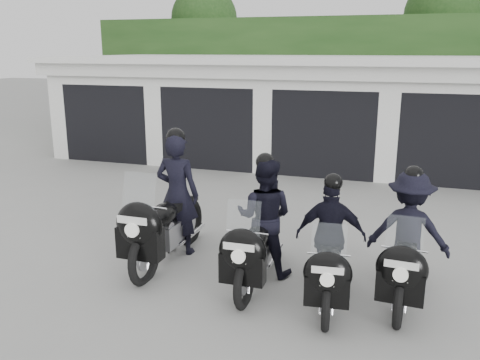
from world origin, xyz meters
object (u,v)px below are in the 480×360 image
(police_bike_b, at_px, (261,226))
(police_bike_d, at_px, (407,241))
(police_bike_a, at_px, (168,209))
(police_bike_c, at_px, (330,246))

(police_bike_b, height_order, police_bike_d, police_bike_b)
(police_bike_a, bearing_deg, police_bike_b, -6.90)
(police_bike_a, xyz_separation_m, police_bike_b, (1.52, -0.21, -0.05))
(police_bike_d, bearing_deg, police_bike_c, -154.98)
(police_bike_a, distance_m, police_bike_c, 2.57)
(police_bike_b, relative_size, police_bike_d, 1.04)
(police_bike_a, height_order, police_bike_b, police_bike_a)
(police_bike_c, bearing_deg, police_bike_b, 159.14)
(police_bike_d, bearing_deg, police_bike_b, -173.01)
(police_bike_c, height_order, police_bike_d, police_bike_d)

